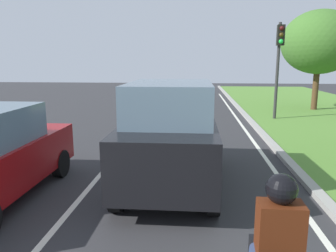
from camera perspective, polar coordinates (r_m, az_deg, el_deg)
The scene contains 8 objects.
ground_plane at distance 12.59m, azimuth -2.53°, elevation -1.28°, with size 60.00×60.00×0.00m, color #2D2D30.
lane_line_center at distance 12.70m, azimuth -5.67°, elevation -1.21°, with size 0.12×32.00×0.01m, color silver.
lane_line_right_edge at distance 12.65m, azimuth 13.86°, elevation -1.53°, with size 0.12×32.00×0.01m, color silver.
curb_right at distance 12.73m, azimuth 16.10°, elevation -1.30°, with size 0.24×48.00×0.12m, color #9E9B93.
car_suv_ahead at distance 7.23m, azimuth 0.50°, elevation -1.16°, with size 1.97×4.50×2.28m.
rider_person at distance 3.28m, azimuth 18.66°, elevation -17.01°, with size 0.50×0.40×1.16m.
traffic_light_near_right at distance 16.00m, azimuth 18.73°, elevation 11.86°, with size 0.32×0.50×4.44m.
tree_roadside_far at distance 20.09m, azimuth 24.80°, elevation 13.05°, with size 4.03×4.03×5.45m.
Camera 1 is at (1.58, 1.81, 2.71)m, focal length 35.09 mm.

